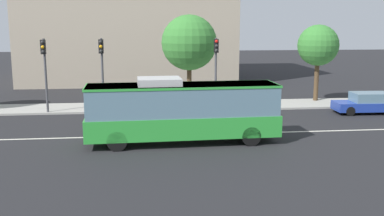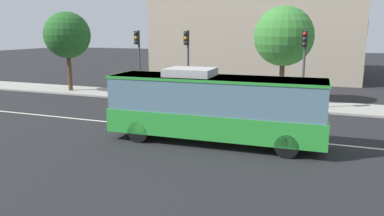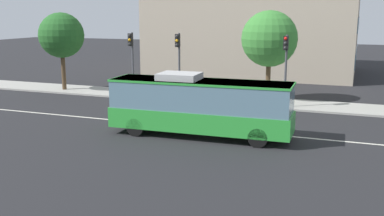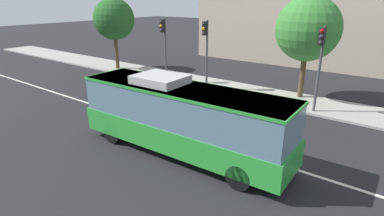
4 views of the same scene
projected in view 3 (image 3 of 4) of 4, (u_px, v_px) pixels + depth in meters
The scene contains 9 objects.
ground_plane at pixel (244, 132), 25.59m from camera, with size 160.00×160.00×0.00m, color black.
sidewalk_kerb at pixel (272, 103), 33.44m from camera, with size 80.00×3.76×0.14m, color #9E9B93.
lane_centre_line at pixel (244, 132), 25.59m from camera, with size 76.00×0.16×0.01m, color silver.
transit_bus at pixel (200, 104), 24.43m from camera, with size 10.08×2.84×3.46m.
traffic_light_near_corner at pixel (178, 55), 33.75m from camera, with size 0.33×0.62×5.20m.
traffic_light_mid_block at pixel (286, 59), 30.98m from camera, with size 0.34×0.62×5.20m.
traffic_light_far_corner at pixel (132, 54), 34.81m from camera, with size 0.32×0.62×5.20m.
street_tree_kerbside_centre at pixel (269, 39), 33.61m from camera, with size 4.22×4.22×6.89m.
street_tree_kerbside_right at pixel (61, 35), 38.18m from camera, with size 3.84×3.84×6.73m.
Camera 3 is at (5.83, -24.23, 6.67)m, focal length 41.98 mm.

